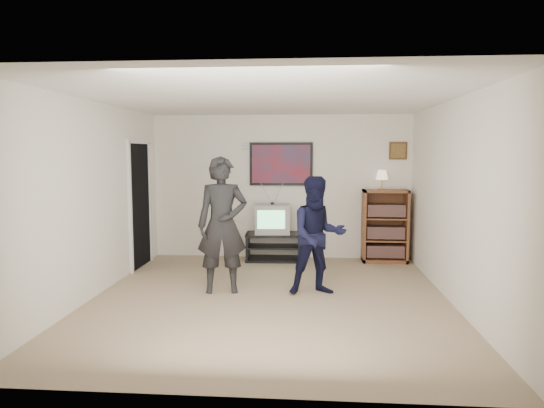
# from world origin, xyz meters

# --- Properties ---
(room_shell) EXTENTS (4.51, 5.00, 2.51)m
(room_shell) POSITION_xyz_m (0.00, 0.35, 1.25)
(room_shell) COLOR #8F755B
(room_shell) RESTS_ON ground
(media_stand) EXTENTS (0.97, 0.57, 0.47)m
(media_stand) POSITION_xyz_m (-0.11, 2.23, 0.24)
(media_stand) COLOR black
(media_stand) RESTS_ON room_shell
(crt_television) EXTENTS (0.62, 0.54, 0.50)m
(crt_television) POSITION_xyz_m (-0.13, 2.23, 0.72)
(crt_television) COLOR #979792
(crt_television) RESTS_ON media_stand
(bookshelf) EXTENTS (0.75, 0.43, 1.22)m
(bookshelf) POSITION_xyz_m (1.78, 2.28, 0.61)
(bookshelf) COLOR brown
(bookshelf) RESTS_ON room_shell
(table_lamp) EXTENTS (0.21, 0.21, 0.33)m
(table_lamp) POSITION_xyz_m (1.71, 2.31, 1.39)
(table_lamp) COLOR #FFE4C1
(table_lamp) RESTS_ON bookshelf
(person_tall) EXTENTS (0.72, 0.54, 1.80)m
(person_tall) POSITION_xyz_m (-0.65, 0.28, 0.90)
(person_tall) COLOR black
(person_tall) RESTS_ON room_shell
(person_short) EXTENTS (0.86, 0.73, 1.55)m
(person_short) POSITION_xyz_m (0.61, 0.27, 0.77)
(person_short) COLOR black
(person_short) RESTS_ON room_shell
(controller_left) EXTENTS (0.08, 0.12, 0.03)m
(controller_left) POSITION_xyz_m (-0.70, 0.47, 1.29)
(controller_left) COLOR white
(controller_left) RESTS_ON person_tall
(controller_right) EXTENTS (0.07, 0.12, 0.03)m
(controller_right) POSITION_xyz_m (0.61, 0.47, 1.01)
(controller_right) COLOR white
(controller_right) RESTS_ON person_short
(poster) EXTENTS (1.10, 0.03, 0.75)m
(poster) POSITION_xyz_m (0.00, 2.48, 1.65)
(poster) COLOR black
(poster) RESTS_ON room_shell
(air_vent) EXTENTS (0.28, 0.02, 0.14)m
(air_vent) POSITION_xyz_m (-0.55, 2.48, 1.95)
(air_vent) COLOR white
(air_vent) RESTS_ON room_shell
(small_picture) EXTENTS (0.30, 0.03, 0.30)m
(small_picture) POSITION_xyz_m (2.00, 2.48, 1.88)
(small_picture) COLOR #412714
(small_picture) RESTS_ON room_shell
(doorway) EXTENTS (0.03, 0.85, 2.00)m
(doorway) POSITION_xyz_m (-2.23, 1.60, 1.00)
(doorway) COLOR black
(doorway) RESTS_ON room_shell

